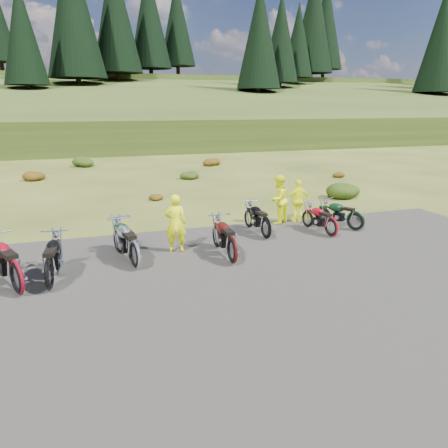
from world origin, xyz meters
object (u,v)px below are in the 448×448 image
object	(u,v)px
motorcycle_0	(51,291)
motorcycle_7	(355,231)
motorcycle_3	(136,269)
person_middle	(176,224)

from	to	relation	value
motorcycle_0	motorcycle_7	bearing A→B (deg)	-71.59
motorcycle_7	motorcycle_0	bearing A→B (deg)	72.88
motorcycle_3	person_middle	bearing A→B (deg)	-64.57
motorcycle_0	motorcycle_3	xyz separation A→B (m)	(2.10, 0.81, 0.00)
motorcycle_0	person_middle	xyz separation A→B (m)	(3.43, 1.84, 0.87)
motorcycle_7	person_middle	world-z (taller)	person_middle
motorcycle_3	motorcycle_7	xyz separation A→B (m)	(7.74, 1.31, 0.00)
motorcycle_0	motorcycle_7	size ratio (longest dim) A/B	1.13
motorcycle_3	person_middle	world-z (taller)	person_middle
motorcycle_0	person_middle	size ratio (longest dim) A/B	1.26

